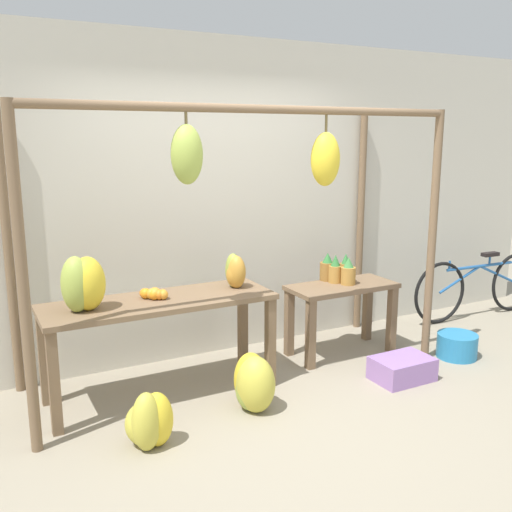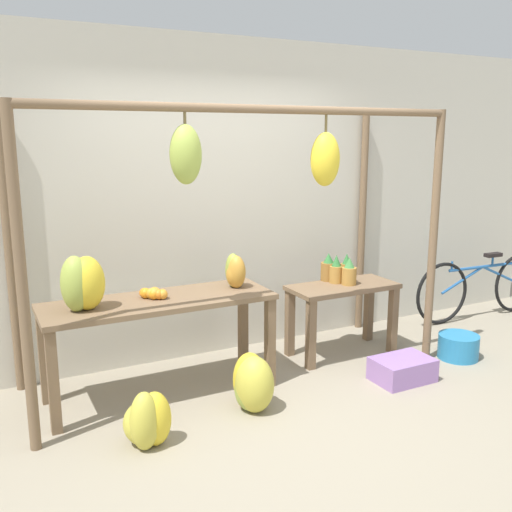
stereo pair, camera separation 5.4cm
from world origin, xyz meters
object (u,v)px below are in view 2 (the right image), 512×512
Objects in this scene: pineapple_cluster at (339,271)px; blue_bucket at (458,346)px; papaya_pile at (235,272)px; fruit_crate_white at (402,369)px; orange_pile at (154,294)px; parked_bicycle at (481,286)px; banana_pile_ground_right at (252,384)px; banana_pile_on_table at (82,283)px; banana_pile_ground_left at (148,421)px.

blue_bucket is (0.86, -0.66, -0.65)m from pineapple_cluster.
pineapple_cluster is 1.25× the size of papaya_pile.
fruit_crate_white is at bearing -169.43° from blue_bucket.
parked_bicycle is (3.73, 0.23, -0.45)m from orange_pile.
papaya_pile is at bearing 75.98° from banana_pile_ground_right.
orange_pile is 0.68× the size of papaya_pile.
orange_pile reaches higher than parked_bicycle.
banana_pile_on_table reaches higher than fruit_crate_white.
parked_bicycle is (1.87, 0.90, 0.26)m from fruit_crate_white.
banana_pile_on_table is 1.14× the size of pineapple_cluster.
banana_pile_on_table is 1.40m from banana_pile_ground_right.
banana_pile_ground_left is at bearing -176.37° from blue_bucket.
blue_bucket is at bearing -15.65° from papaya_pile.
banana_pile_ground_right is 0.91× the size of fruit_crate_white.
pineapple_cluster is at bearing 5.93° from papaya_pile.
banana_pile_ground_left is at bearing -157.68° from pineapple_cluster.
banana_pile_ground_left is at bearing -142.83° from papaya_pile.
fruit_crate_white is (2.38, -0.61, -0.87)m from banana_pile_on_table.
banana_pile_ground_right reaches higher than blue_bucket.
banana_pile_ground_left reaches higher than blue_bucket.
banana_pile_on_table is 2.10× the size of orange_pile.
parked_bicycle is at bearing 3.79° from banana_pile_on_table.
orange_pile is at bearing 168.69° from blue_bucket.
orange_pile is at bearing 68.23° from banana_pile_ground_left.
blue_bucket is at bearing -8.48° from banana_pile_on_table.
pineapple_cluster is 1.53m from banana_pile_ground_right.
parked_bicycle is at bearing 25.58° from fruit_crate_white.
banana_pile_on_table reaches higher than banana_pile_ground_left.
fruit_crate_white is at bearing -19.84° from orange_pile.
banana_pile_ground_right reaches higher than banana_pile_ground_left.
fruit_crate_white is at bearing -14.47° from banana_pile_on_table.
papaya_pile reaches higher than banana_pile_ground_left.
papaya_pile reaches higher than blue_bucket.
banana_pile_ground_right is at bearing -150.47° from pineapple_cluster.
banana_pile_ground_left is (0.24, -0.66, -0.79)m from banana_pile_on_table.
fruit_crate_white is 0.79m from blue_bucket.
orange_pile reaches higher than fruit_crate_white.
papaya_pile is at bearing 149.61° from fruit_crate_white.
orange_pile is 0.99m from banana_pile_ground_right.
pineapple_cluster is at bearing 142.39° from blue_bucket.
parked_bicycle is 3.10m from papaya_pile.
blue_bucket is at bearing 1.17° from banana_pile_ground_right.
banana_pile_ground_right is at bearing -178.83° from blue_bucket.
orange_pile is at bearing -175.68° from pineapple_cluster.
banana_pile_ground_right is 1.22× the size of blue_bucket.
banana_pile_ground_right is (-1.24, -0.70, -0.56)m from pineapple_cluster.
pineapple_cluster reaches higher than parked_bicycle.
banana_pile_on_table reaches higher than blue_bucket.
parked_bicycle is 6.34× the size of papaya_pile.
blue_bucket is 0.20× the size of parked_bicycle.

